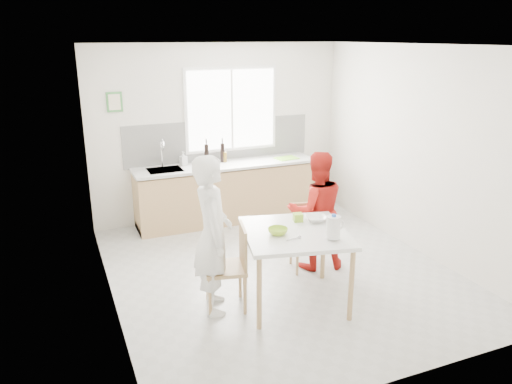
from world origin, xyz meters
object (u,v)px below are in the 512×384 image
chair_far (306,233)px  bowl_white (316,219)px  dining_table (295,239)px  wine_bottle_a (207,154)px  person_red (316,211)px  milk_jug (334,227)px  wine_bottle_b (222,153)px  chair_left (232,264)px  person_white (213,235)px  bowl_green (278,231)px

chair_far → bowl_white: bowl_white is taller
dining_table → bowl_white: bearing=27.0°
bowl_white → wine_bottle_a: (-0.47, 2.56, 0.22)m
person_red → milk_jug: 1.11m
chair_far → wine_bottle_b: bearing=112.9°
dining_table → person_red: person_red is taller
person_red → bowl_white: person_red is taller
wine_bottle_b → milk_jug: bearing=-88.2°
wine_bottle_b → chair_far: bearing=-79.9°
wine_bottle_b → wine_bottle_a: bearing=-169.4°
chair_left → milk_jug: 1.14m
dining_table → wine_bottle_a: size_ratio=4.01×
bowl_white → milk_jug: milk_jug is taller
chair_left → wine_bottle_a: 2.70m
chair_left → person_red: (1.30, 0.53, 0.24)m
bowl_white → milk_jug: (-0.09, -0.52, 0.11)m
chair_far → bowl_white: size_ratio=3.42×
dining_table → bowl_white: 0.41m
person_red → wine_bottle_b: bearing=-64.3°
milk_jug → person_red: bearing=82.4°
person_white → dining_table: bearing=-90.0°
bowl_green → wine_bottle_a: (0.09, 2.74, 0.22)m
person_white → wine_bottle_a: person_white is taller
bowl_green → person_white: bearing=162.9°
chair_left → chair_far: size_ratio=1.12×
dining_table → milk_jug: (0.25, -0.34, 0.22)m
person_white → bowl_white: bearing=-78.0°
person_red → bowl_white: 0.59m
chair_left → milk_jug: milk_jug is taller
bowl_green → wine_bottle_b: size_ratio=0.69×
chair_left → wine_bottle_b: wine_bottle_b is taller
dining_table → chair_far: bearing=53.9°
chair_far → person_white: person_white is taller
person_white → bowl_green: size_ratio=8.10×
bowl_green → milk_jug: 0.58m
wine_bottle_a → dining_table: bearing=-87.5°
chair_far → person_red: size_ratio=0.55×
dining_table → milk_jug: milk_jug is taller
bowl_green → person_red: bearing=39.1°
dining_table → bowl_green: bowl_green is taller
dining_table → milk_jug: bearing=-53.6°
chair_left → chair_far: bearing=128.2°
dining_table → wine_bottle_a: (-0.12, 2.74, 0.34)m
person_white → bowl_green: bearing=-94.2°
wine_bottle_a → wine_bottle_b: size_ratio=1.07×
chair_left → bowl_green: chair_left is taller
dining_table → wine_bottle_a: bearing=92.5°
person_white → milk_jug: person_white is taller
chair_far → milk_jug: 1.20m
milk_jug → dining_table: bearing=139.2°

